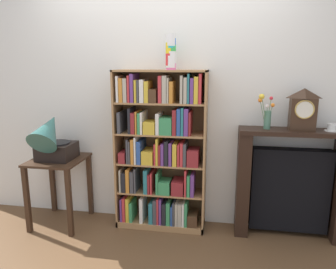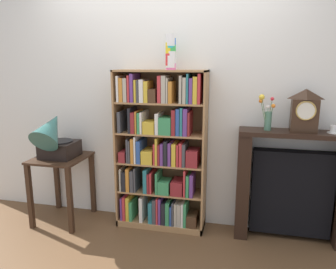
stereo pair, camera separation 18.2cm
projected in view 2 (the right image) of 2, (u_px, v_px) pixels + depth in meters
name	position (u px, v px, depth m)	size (l,w,h in m)	color
ground_plane	(157.00, 233.00, 3.18)	(7.66, 6.40, 0.02)	brown
wall_back	(175.00, 96.00, 3.20)	(4.66, 0.08, 2.60)	silver
bookshelf	(160.00, 154.00, 3.16)	(0.88, 0.29, 1.56)	#A87A4C
cup_stack	(171.00, 52.00, 2.92)	(0.09, 0.09, 0.32)	pink
side_table_left	(62.00, 173.00, 3.33)	(0.50, 0.54, 0.69)	#382316
gramophone	(54.00, 137.00, 3.16)	(0.33, 0.51, 0.54)	black
fireplace_mantel	(292.00, 187.00, 2.97)	(0.99, 0.28, 1.04)	black
mantel_clock	(305.00, 111.00, 2.78)	(0.22, 0.13, 0.37)	#382316
flower_vase	(267.00, 114.00, 2.86)	(0.15, 0.15, 0.32)	#4C7A60
teacup_with_saucer	(335.00, 130.00, 2.76)	(0.13, 0.12, 0.07)	white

